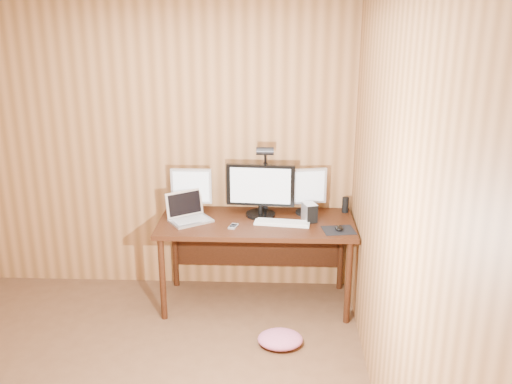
# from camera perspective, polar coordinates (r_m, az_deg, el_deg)

# --- Properties ---
(room_shell) EXTENTS (4.00, 4.00, 4.00)m
(room_shell) POSITION_cam_1_polar(r_m,az_deg,el_deg) (3.18, -18.24, -4.79)
(room_shell) COLOR brown
(room_shell) RESTS_ON ground
(desk) EXTENTS (1.60, 0.70, 0.75)m
(desk) POSITION_cam_1_polar(r_m,az_deg,el_deg) (4.80, 0.06, -3.99)
(desk) COLOR black
(desk) RESTS_ON floor
(monitor_center) EXTENTS (0.57, 0.25, 0.44)m
(monitor_center) POSITION_cam_1_polar(r_m,az_deg,el_deg) (4.73, 0.45, 0.26)
(monitor_center) COLOR black
(monitor_center) RESTS_ON desk
(monitor_left) EXTENTS (0.34, 0.16, 0.39)m
(monitor_left) POSITION_cam_1_polar(r_m,az_deg,el_deg) (4.83, -6.47, 0.22)
(monitor_left) COLOR black
(monitor_left) RESTS_ON desk
(monitor_right) EXTENTS (0.35, 0.16, 0.40)m
(monitor_right) POSITION_cam_1_polar(r_m,az_deg,el_deg) (4.80, 5.01, 0.20)
(monitor_right) COLOR black
(monitor_right) RESTS_ON desk
(laptop) EXTENTS (0.41, 0.39, 0.23)m
(laptop) POSITION_cam_1_polar(r_m,az_deg,el_deg) (4.73, -6.82, -2.13)
(laptop) COLOR silver
(laptop) RESTS_ON desk
(keyboard) EXTENTS (0.46, 0.19, 0.02)m
(keyboard) POSITION_cam_1_polar(r_m,az_deg,el_deg) (4.63, 2.62, -3.08)
(keyboard) COLOR white
(keyboard) RESTS_ON desk
(mousepad) EXTENTS (0.27, 0.24, 0.00)m
(mousepad) POSITION_cam_1_polar(r_m,az_deg,el_deg) (4.55, 8.27, -3.80)
(mousepad) COLOR black
(mousepad) RESTS_ON desk
(mouse) EXTENTS (0.08, 0.11, 0.04)m
(mouse) POSITION_cam_1_polar(r_m,az_deg,el_deg) (4.54, 8.28, -3.57)
(mouse) COLOR black
(mouse) RESTS_ON mousepad
(hard_drive) EXTENTS (0.13, 0.16, 0.15)m
(hard_drive) POSITION_cam_1_polar(r_m,az_deg,el_deg) (4.69, 5.38, -2.04)
(hard_drive) COLOR silver
(hard_drive) RESTS_ON desk
(phone) EXTENTS (0.08, 0.12, 0.02)m
(phone) POSITION_cam_1_polar(r_m,az_deg,el_deg) (4.57, -2.29, -3.44)
(phone) COLOR silver
(phone) RESTS_ON desk
(speaker) EXTENTS (0.06, 0.06, 0.13)m
(speaker) POSITION_cam_1_polar(r_m,az_deg,el_deg) (4.92, 8.92, -1.28)
(speaker) COLOR black
(speaker) RESTS_ON desk
(desk_lamp) EXTENTS (0.14, 0.21, 0.63)m
(desk_lamp) POSITION_cam_1_polar(r_m,az_deg,el_deg) (4.78, 0.92, 2.37)
(desk_lamp) COLOR black
(desk_lamp) RESTS_ON desk
(fabric_pile) EXTENTS (0.34, 0.28, 0.11)m
(fabric_pile) POSITION_cam_1_polar(r_m,az_deg,el_deg) (4.42, 2.43, -14.50)
(fabric_pile) COLOR #C15D83
(fabric_pile) RESTS_ON floor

